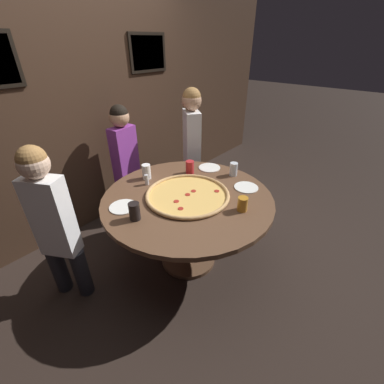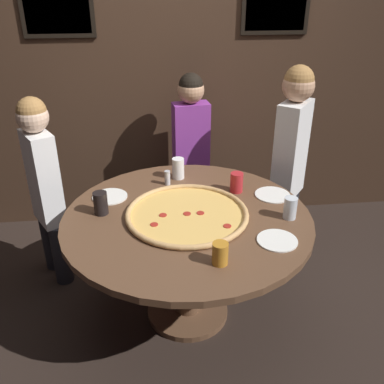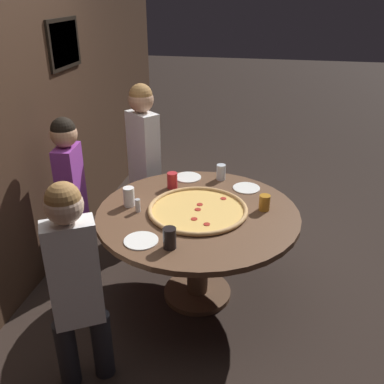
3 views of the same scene
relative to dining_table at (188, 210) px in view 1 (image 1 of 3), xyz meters
name	(u,v)px [view 1 (image 1 of 3)]	position (x,y,z in m)	size (l,w,h in m)	color
ground_plane	(188,259)	(0.00, 0.00, -0.59)	(24.00, 24.00, 0.00)	black
back_wall	(90,105)	(0.00, 1.32, 0.71)	(6.40, 0.08, 2.60)	#3D281C
dining_table	(188,210)	(0.00, 0.00, 0.00)	(1.44, 1.44, 0.74)	brown
giant_pizza	(188,195)	(0.00, 0.00, 0.16)	(0.71, 0.71, 0.03)	#EAB75B
drink_cup_beside_pizza	(234,169)	(0.58, -0.08, 0.21)	(0.07, 0.07, 0.13)	silver
drink_cup_near_right	(146,172)	(-0.01, 0.50, 0.22)	(0.08, 0.08, 0.14)	white
drink_cup_centre_back	(243,204)	(0.11, -0.46, 0.20)	(0.08, 0.08, 0.11)	#BC7A23
drink_cup_front_edge	(134,211)	(-0.49, 0.08, 0.21)	(0.08, 0.08, 0.14)	black
drink_cup_near_left	(190,167)	(0.34, 0.27, 0.21)	(0.08, 0.08, 0.13)	#B22328
white_plate_far_back	(209,168)	(0.56, 0.19, 0.15)	(0.22, 0.22, 0.01)	white
white_plate_right_side	(246,187)	(0.44, -0.31, 0.15)	(0.21, 0.21, 0.01)	white
white_plate_near_front	(123,207)	(-0.46, 0.28, 0.15)	(0.22, 0.22, 0.01)	white
condiment_shaker	(147,180)	(-0.09, 0.41, 0.20)	(0.04, 0.04, 0.10)	silver
diner_side_left	(53,220)	(-0.90, 0.52, 0.16)	(0.27, 0.35, 1.32)	#232328
diner_far_left	(192,144)	(0.81, 0.64, 0.23)	(0.33, 0.36, 1.45)	#232328
diner_centre_back	(125,158)	(0.13, 1.03, 0.16)	(0.34, 0.20, 1.33)	#232328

